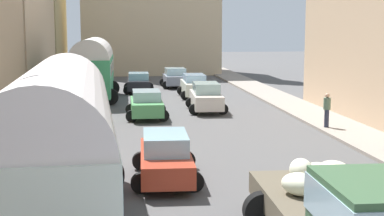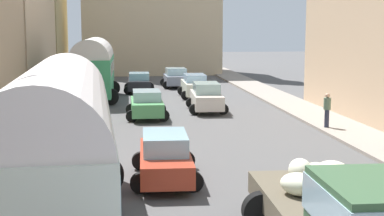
% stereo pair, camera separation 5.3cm
% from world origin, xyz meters
% --- Properties ---
extents(ground_plane, '(154.00, 154.00, 0.00)m').
position_xyz_m(ground_plane, '(0.00, 27.00, 0.00)').
color(ground_plane, '#4E4D4D').
extents(sidewalk_left, '(2.50, 70.00, 0.14)m').
position_xyz_m(sidewalk_left, '(-7.25, 27.00, 0.07)').
color(sidewalk_left, gray).
rests_on(sidewalk_left, ground).
extents(sidewalk_right, '(2.50, 70.00, 0.14)m').
position_xyz_m(sidewalk_right, '(7.25, 27.00, 0.07)').
color(sidewalk_right, gray).
rests_on(sidewalk_right, ground).
extents(building_left_4, '(5.08, 10.01, 10.78)m').
position_xyz_m(building_left_4, '(-11.04, 53.62, 5.39)').
color(building_left_4, tan).
rests_on(building_left_4, ground).
extents(distant_church, '(13.48, 7.52, 21.20)m').
position_xyz_m(distant_church, '(0.00, 56.74, 7.43)').
color(distant_church, '#CDB590').
rests_on(distant_church, ground).
extents(parked_bus_0, '(3.57, 10.10, 3.96)m').
position_xyz_m(parked_bus_0, '(-4.38, 11.78, 2.19)').
color(parked_bus_0, silver).
rests_on(parked_bus_0, ground).
extents(parked_bus_1, '(3.38, 8.25, 4.01)m').
position_xyz_m(parked_bus_1, '(-4.82, 36.04, 2.20)').
color(parked_bus_1, '#3B9962').
rests_on(parked_bus_1, ground).
extents(car_0, '(2.27, 4.32, 1.62)m').
position_xyz_m(car_0, '(1.76, 30.22, 0.81)').
color(car_0, beige).
rests_on(car_0, ground).
extents(car_1, '(2.16, 4.27, 1.57)m').
position_xyz_m(car_1, '(1.90, 36.55, 0.79)').
color(car_1, silver).
rests_on(car_1, ground).
extents(car_2, '(2.35, 3.64, 1.53)m').
position_xyz_m(car_2, '(1.21, 43.05, 0.77)').
color(car_2, slate).
rests_on(car_2, ground).
extents(car_4, '(2.22, 4.43, 1.49)m').
position_xyz_m(car_4, '(-1.63, 16.03, 0.75)').
color(car_4, '#B03722').
rests_on(car_4, ground).
extents(car_5, '(2.21, 3.93, 1.45)m').
position_xyz_m(car_5, '(-1.69, 28.24, 0.74)').
color(car_5, '#4D9657').
rests_on(car_5, ground).
extents(car_6, '(2.27, 3.86, 1.44)m').
position_xyz_m(car_6, '(-1.75, 39.89, 0.73)').
color(car_6, black).
rests_on(car_6, ground).
extents(pedestrian_0, '(0.44, 0.44, 1.73)m').
position_xyz_m(pedestrian_0, '(6.43, 23.68, 0.99)').
color(pedestrian_0, '#292C3E').
rests_on(pedestrian_0, ground).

